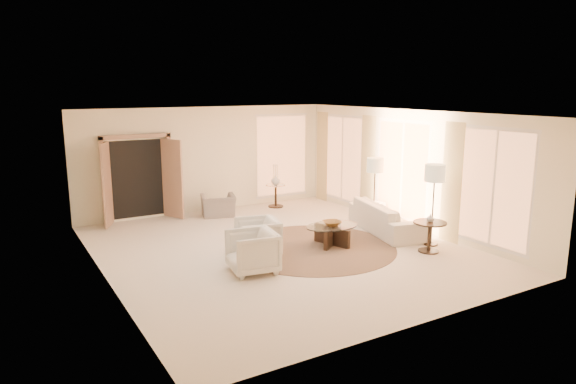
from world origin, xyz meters
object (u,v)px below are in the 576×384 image
armchair_right (252,250)px  end_vase (430,218)px  end_table (429,231)px  floor_lamp_far (435,177)px  sofa (387,217)px  accent_chair (218,202)px  floor_lamp_near (375,168)px  armchair_left (257,235)px  side_vase (276,180)px  coffee_table (332,233)px  bowl (332,223)px  side_table (276,193)px

armchair_right → end_vase: (3.63, -0.79, 0.29)m
end_table → floor_lamp_far: floor_lamp_far is taller
sofa → accent_chair: size_ratio=2.74×
floor_lamp_near → end_vase: 2.35m
accent_chair → end_table: (2.54, -4.94, 0.06)m
armchair_left → side_vase: 4.25m
sofa → side_vase: 3.68m
armchair_right → floor_lamp_far: floor_lamp_far is taller
accent_chair → floor_lamp_near: size_ratio=0.52×
end_table → end_vase: size_ratio=4.11×
armchair_right → armchair_left: bearing=155.8°
armchair_left → end_vase: bearing=76.6°
coffee_table → side_vase: bearing=79.1°
sofa → floor_lamp_near: floor_lamp_near is taller
end_vase → side_vase: size_ratio=0.60×
side_vase → accent_chair: bearing=-175.1°
armchair_right → bowl: 2.26m
end_table → end_vase: end_vase is taller
armchair_left → side_table: 4.24m
accent_chair → coffee_table: accent_chair is taller
sofa → coffee_table: 1.73m
armchair_left → armchair_right: armchair_right is taller
armchair_left → floor_lamp_far: size_ratio=0.48×
armchair_right → floor_lamp_near: floor_lamp_near is taller
sofa → armchair_right: 3.97m
armchair_left → armchair_right: bearing=-19.4°
accent_chair → coffee_table: 3.73m
end_table → side_table: (-0.74, 5.09, -0.05)m
end_table → end_vase: bearing=-90.0°
coffee_table → floor_lamp_near: bearing=24.6°
floor_lamp_near → armchair_left: bearing=-169.9°
end_table → armchair_right: bearing=167.8°
coffee_table → side_table: size_ratio=2.33×
armchair_left → accent_chair: 3.40m
coffee_table → floor_lamp_near: size_ratio=0.91×
sofa → armchair_left: armchair_left is taller
armchair_right → bowl: armchair_right is taller
sofa → end_table: bearing=-175.6°
floor_lamp_far → bowl: 2.34m
floor_lamp_near → side_vase: floor_lamp_near is taller
bowl → end_vase: (1.45, -1.37, 0.22)m
floor_lamp_far → bowl: size_ratio=4.53×
armchair_right → bowl: bearing=113.7°
end_table → floor_lamp_far: bearing=38.8°
side_vase → end_vase: bearing=-81.8°
sofa → side_vase: bearing=29.5°
armchair_right → bowl: (2.18, 0.58, 0.06)m
floor_lamp_near → floor_lamp_far: size_ratio=0.95×
floor_lamp_far → side_vase: size_ratio=6.41×
bowl → floor_lamp_far: bearing=-29.7°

